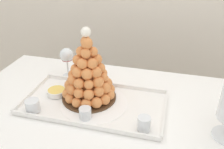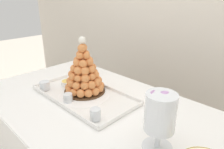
{
  "view_description": "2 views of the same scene",
  "coord_description": "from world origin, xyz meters",
  "px_view_note": "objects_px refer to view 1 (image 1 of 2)",
  "views": [
    {
      "loc": [
        0.17,
        -0.83,
        1.44
      ],
      "look_at": [
        -0.04,
        -0.03,
        0.99
      ],
      "focal_mm": 39.57,
      "sensor_mm": 36.0,
      "label": 1
    },
    {
      "loc": [
        0.74,
        -0.65,
        1.36
      ],
      "look_at": [
        0.1,
        0.01,
        1.0
      ],
      "focal_mm": 33.5,
      "sensor_mm": 36.0,
      "label": 2
    }
  ],
  "objects_px": {
    "dessert_cup_centre": "(144,124)",
    "serving_tray": "(94,103)",
    "dessert_cup_left": "(33,106)",
    "creme_brulee_ramekin": "(57,92)",
    "croquembouche": "(88,73)",
    "dessert_cup_mid_left": "(85,114)",
    "wine_glass": "(67,56)"
  },
  "relations": [
    {
      "from": "creme_brulee_ramekin",
      "to": "croquembouche",
      "type": "bearing_deg",
      "value": 4.67
    },
    {
      "from": "creme_brulee_ramekin",
      "to": "wine_glass",
      "type": "bearing_deg",
      "value": 98.02
    },
    {
      "from": "serving_tray",
      "to": "dessert_cup_left",
      "type": "bearing_deg",
      "value": -152.21
    },
    {
      "from": "dessert_cup_mid_left",
      "to": "creme_brulee_ramekin",
      "type": "height_order",
      "value": "dessert_cup_mid_left"
    },
    {
      "from": "dessert_cup_centre",
      "to": "croquembouche",
      "type": "bearing_deg",
      "value": 150.8
    },
    {
      "from": "dessert_cup_left",
      "to": "dessert_cup_mid_left",
      "type": "height_order",
      "value": "dessert_cup_left"
    },
    {
      "from": "wine_glass",
      "to": "dessert_cup_centre",
      "type": "bearing_deg",
      "value": -36.23
    },
    {
      "from": "dessert_cup_left",
      "to": "croquembouche",
      "type": "bearing_deg",
      "value": 38.52
    },
    {
      "from": "dessert_cup_mid_left",
      "to": "wine_glass",
      "type": "height_order",
      "value": "wine_glass"
    },
    {
      "from": "dessert_cup_left",
      "to": "creme_brulee_ramekin",
      "type": "height_order",
      "value": "dessert_cup_left"
    },
    {
      "from": "dessert_cup_left",
      "to": "creme_brulee_ramekin",
      "type": "bearing_deg",
      "value": 74.71
    },
    {
      "from": "serving_tray",
      "to": "dessert_cup_mid_left",
      "type": "bearing_deg",
      "value": -90.5
    },
    {
      "from": "croquembouche",
      "to": "wine_glass",
      "type": "distance_m",
      "value": 0.26
    },
    {
      "from": "wine_glass",
      "to": "croquembouche",
      "type": "bearing_deg",
      "value": -44.7
    },
    {
      "from": "serving_tray",
      "to": "creme_brulee_ramekin",
      "type": "bearing_deg",
      "value": 173.61
    },
    {
      "from": "serving_tray",
      "to": "dessert_cup_left",
      "type": "distance_m",
      "value": 0.26
    },
    {
      "from": "dessert_cup_centre",
      "to": "serving_tray",
      "type": "bearing_deg",
      "value": 153.58
    },
    {
      "from": "dessert_cup_centre",
      "to": "dessert_cup_mid_left",
      "type": "bearing_deg",
      "value": 177.96
    },
    {
      "from": "dessert_cup_mid_left",
      "to": "croquembouche",
      "type": "bearing_deg",
      "value": 103.33
    },
    {
      "from": "dessert_cup_left",
      "to": "dessert_cup_mid_left",
      "type": "bearing_deg",
      "value": 3.04
    },
    {
      "from": "croquembouche",
      "to": "creme_brulee_ramekin",
      "type": "distance_m",
      "value": 0.19
    },
    {
      "from": "creme_brulee_ramekin",
      "to": "wine_glass",
      "type": "relative_size",
      "value": 0.56
    },
    {
      "from": "serving_tray",
      "to": "croquembouche",
      "type": "distance_m",
      "value": 0.14
    },
    {
      "from": "serving_tray",
      "to": "dessert_cup_mid_left",
      "type": "relative_size",
      "value": 12.52
    },
    {
      "from": "dessert_cup_left",
      "to": "wine_glass",
      "type": "relative_size",
      "value": 0.38
    },
    {
      "from": "dessert_cup_centre",
      "to": "wine_glass",
      "type": "relative_size",
      "value": 0.35
    },
    {
      "from": "croquembouche",
      "to": "creme_brulee_ramekin",
      "type": "height_order",
      "value": "croquembouche"
    },
    {
      "from": "creme_brulee_ramekin",
      "to": "wine_glass",
      "type": "xyz_separation_m",
      "value": [
        -0.03,
        0.19,
        0.09
      ]
    },
    {
      "from": "serving_tray",
      "to": "wine_glass",
      "type": "bearing_deg",
      "value": 135.35
    },
    {
      "from": "serving_tray",
      "to": "dessert_cup_left",
      "type": "relative_size",
      "value": 10.33
    },
    {
      "from": "dessert_cup_mid_left",
      "to": "wine_glass",
      "type": "bearing_deg",
      "value": 123.8
    },
    {
      "from": "serving_tray",
      "to": "dessert_cup_centre",
      "type": "xyz_separation_m",
      "value": [
        0.24,
        -0.12,
        0.03
      ]
    }
  ]
}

